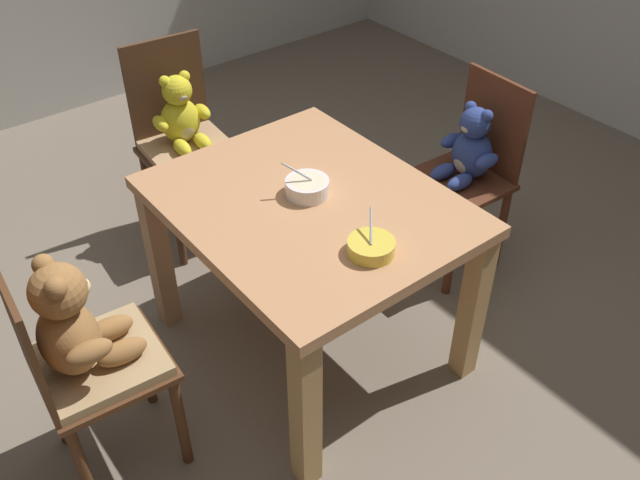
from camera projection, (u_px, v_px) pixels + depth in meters
The scene contains 7 objects.
ground_plane at pixel (310, 346), 2.84m from camera, with size 5.20×5.20×0.04m.
dining_table at pixel (309, 228), 2.46m from camera, with size 1.06×0.87×0.71m.
teddy_chair_far_center at pixel (469, 160), 2.93m from camera, with size 0.39×0.38×0.87m.
teddy_chair_near_front at pixel (80, 343), 2.05m from camera, with size 0.40×0.41×0.88m.
teddy_chair_near_left at pixel (184, 133), 3.10m from camera, with size 0.42×0.43×0.92m.
porridge_bowl_white_center at pixel (307, 187), 2.40m from camera, with size 0.15×0.15×0.13m.
porridge_bowl_yellow_near_right at pixel (371, 247), 2.15m from camera, with size 0.15×0.15×0.12m.
Camera 1 is at (1.56, -1.17, 2.09)m, focal length 38.99 mm.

